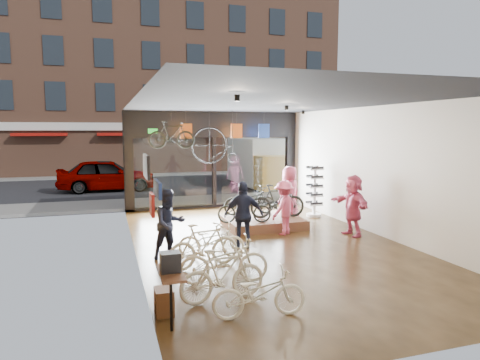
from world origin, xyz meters
name	(u,v)px	position (x,y,z in m)	size (l,w,h in m)	color
ground_plane	(268,245)	(0.00, 0.00, -0.02)	(7.00, 12.00, 0.04)	black
ceiling	(269,102)	(0.00, 0.00, 3.82)	(7.00, 12.00, 0.04)	black
wall_left	(133,180)	(-3.52, 0.00, 1.90)	(0.04, 12.00, 3.80)	#A77324
wall_right	(381,171)	(3.52, 0.00, 1.90)	(0.04, 12.00, 3.80)	beige
wall_back	(432,220)	(0.00, -6.02, 1.90)	(7.00, 0.04, 3.80)	beige
storefront	(214,160)	(0.00, 6.00, 1.90)	(7.00, 0.26, 3.80)	black
exit_sign	(153,131)	(-2.40, 5.88, 3.05)	(0.35, 0.06, 0.18)	#198C26
street_road	(178,181)	(0.00, 15.00, -0.01)	(30.00, 18.00, 0.02)	black
sidewalk_near	(207,200)	(0.00, 7.20, 0.06)	(30.00, 2.40, 0.12)	slate
sidewalk_far	(169,174)	(0.00, 19.00, 0.06)	(30.00, 2.00, 0.12)	slate
opposite_building	(162,76)	(0.00, 21.50, 7.00)	(26.00, 5.00, 14.00)	brown
street_car	(107,175)	(-4.10, 12.00, 0.82)	(1.93, 4.79, 1.63)	gray
box_truck	(264,163)	(4.03, 11.00, 1.31)	(2.21, 6.64, 2.62)	silver
floor_bike_0	(259,293)	(-1.79, -4.20, 0.42)	(0.55, 1.59, 0.83)	beige
floor_bike_1	(223,275)	(-2.19, -3.36, 0.49)	(0.46, 1.65, 0.99)	beige
floor_bike_2	(224,260)	(-1.92, -2.49, 0.48)	(0.63, 1.81, 0.95)	beige
floor_bike_3	(204,245)	(-2.10, -1.40, 0.51)	(0.48, 1.71, 1.03)	beige
floor_bike_4	(211,241)	(-1.75, -0.71, 0.42)	(0.56, 1.60, 0.84)	beige
display_platform	(263,223)	(0.60, 1.96, 0.15)	(2.40, 1.80, 0.30)	#59301E
display_bike_left	(244,209)	(-0.20, 1.46, 0.72)	(0.56, 1.61, 0.85)	black
display_bike_mid	(278,201)	(1.05, 1.87, 0.84)	(0.51, 1.80, 1.08)	black
display_bike_right	(249,201)	(0.37, 2.65, 0.76)	(0.61, 1.76, 0.93)	black
customer_1	(169,224)	(-2.73, -0.45, 0.85)	(0.82, 0.64, 1.70)	#161C33
customer_2	(244,215)	(-0.73, -0.10, 0.88)	(1.03, 0.43, 1.77)	#161C33
customer_3	(284,208)	(0.86, 0.90, 0.81)	(1.04, 0.60, 1.61)	#CC4C72
customer_4	(290,193)	(1.87, 2.76, 0.93)	(0.91, 0.59, 1.86)	#CC4C72
customer_5	(353,205)	(2.73, 0.19, 0.90)	(1.67, 0.53, 1.80)	#CC4C72
sunglasses_rack	(314,191)	(2.95, 3.04, 0.91)	(0.54, 0.44, 1.83)	white
wall_merch	(156,238)	(-3.38, -3.50, 1.30)	(0.40, 2.40, 2.60)	navy
penny_farthing	(217,147)	(-0.32, 4.27, 2.50)	(1.62, 0.06, 1.30)	black
hung_bike	(172,135)	(-1.94, 4.20, 2.93)	(0.45, 1.58, 0.95)	black
jersey_left	(186,131)	(-1.25, 5.20, 3.05)	(0.45, 0.03, 0.55)	#CC5919
jersey_mid	(237,131)	(0.71, 5.20, 3.05)	(0.45, 0.03, 0.55)	#CC5919
jersey_right	(264,131)	(1.83, 5.20, 3.05)	(0.45, 0.03, 0.55)	#1E3F99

